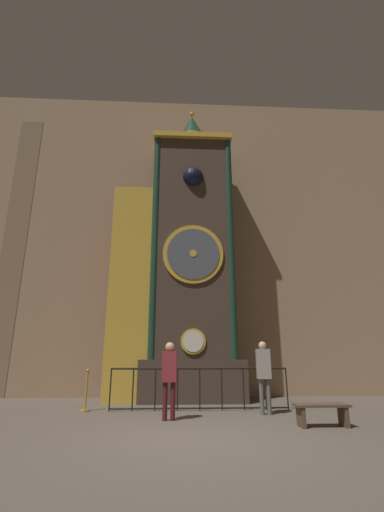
{
  "coord_description": "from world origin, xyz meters",
  "views": [
    {
      "loc": [
        -0.36,
        -6.53,
        1.41
      ],
      "look_at": [
        0.24,
        5.26,
        4.85
      ],
      "focal_mm": 24.0,
      "sensor_mm": 36.0,
      "label": 1
    }
  ],
  "objects_px": {
    "stanchion_post": "(86,397)",
    "visitor_bench": "(322,411)",
    "clock_tower": "(179,263)",
    "visitor_near": "(169,372)",
    "visitor_far": "(264,370)"
  },
  "relations": [
    {
      "from": "clock_tower",
      "to": "visitor_bench",
      "type": "height_order",
      "value": "clock_tower"
    },
    {
      "from": "visitor_near",
      "to": "visitor_far",
      "type": "xyz_separation_m",
      "value": [
        2.4,
        0.66,
        0.02
      ]
    },
    {
      "from": "stanchion_post",
      "to": "clock_tower",
      "type": "bearing_deg",
      "value": 37.59
    },
    {
      "from": "visitor_far",
      "to": "visitor_bench",
      "type": "bearing_deg",
      "value": -60.44
    },
    {
      "from": "clock_tower",
      "to": "stanchion_post",
      "type": "xyz_separation_m",
      "value": [
        -2.46,
        -1.89,
        -4.24
      ]
    },
    {
      "from": "visitor_near",
      "to": "stanchion_post",
      "type": "relative_size",
      "value": 1.61
    },
    {
      "from": "visitor_near",
      "to": "visitor_bench",
      "type": "height_order",
      "value": "visitor_near"
    },
    {
      "from": "clock_tower",
      "to": "visitor_bench",
      "type": "xyz_separation_m",
      "value": [
        2.94,
        -4.24,
        -4.28
      ]
    },
    {
      "from": "clock_tower",
      "to": "visitor_near",
      "type": "height_order",
      "value": "clock_tower"
    },
    {
      "from": "visitor_near",
      "to": "stanchion_post",
      "type": "bearing_deg",
      "value": 150.69
    },
    {
      "from": "visitor_near",
      "to": "visitor_bench",
      "type": "relative_size",
      "value": 1.53
    },
    {
      "from": "clock_tower",
      "to": "visitor_bench",
      "type": "distance_m",
      "value": 6.7
    },
    {
      "from": "clock_tower",
      "to": "visitor_bench",
      "type": "relative_size",
      "value": 9.85
    },
    {
      "from": "visitor_near",
      "to": "visitor_bench",
      "type": "xyz_separation_m",
      "value": [
        3.17,
        -0.88,
        -0.73
      ]
    },
    {
      "from": "stanchion_post",
      "to": "visitor_bench",
      "type": "relative_size",
      "value": 0.95
    }
  ]
}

